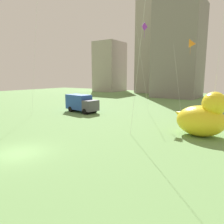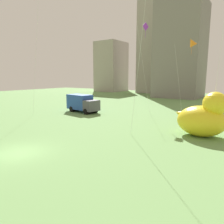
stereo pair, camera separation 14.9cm
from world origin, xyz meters
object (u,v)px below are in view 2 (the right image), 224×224
(box_truck, at_px, (82,103))
(kite_purple, at_px, (145,31))
(giant_inflatable_duck, at_px, (203,118))
(kite_orange, at_px, (192,42))

(box_truck, distance_m, kite_purple, 15.35)
(giant_inflatable_duck, height_order, box_truck, giant_inflatable_duck)
(box_truck, bearing_deg, kite_purple, 38.14)
(box_truck, distance_m, kite_orange, 19.22)
(kite_purple, bearing_deg, kite_orange, 12.25)
(giant_inflatable_duck, height_order, kite_orange, kite_orange)
(giant_inflatable_duck, relative_size, kite_purple, 0.37)
(giant_inflatable_duck, bearing_deg, kite_orange, 111.49)
(box_truck, relative_size, kite_orange, 0.53)
(box_truck, xyz_separation_m, kite_orange, (14.89, 7.79, 9.32))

